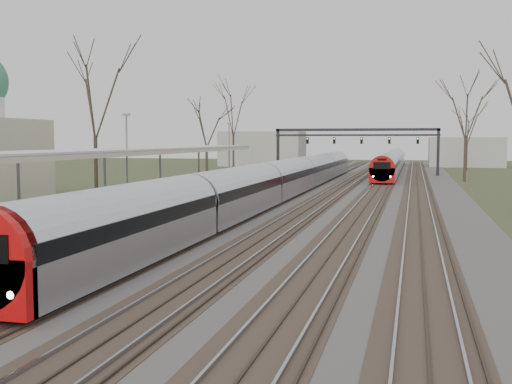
% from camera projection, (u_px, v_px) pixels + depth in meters
% --- Properties ---
extents(track_bed, '(24.00, 160.00, 0.22)m').
position_uv_depth(track_bed, '(323.00, 194.00, 53.87)').
color(track_bed, '#474442').
rests_on(track_bed, ground).
extents(platform, '(3.50, 69.00, 1.00)m').
position_uv_depth(platform, '(132.00, 208.00, 39.13)').
color(platform, '#9E9B93').
rests_on(platform, ground).
extents(canopy, '(4.10, 50.00, 3.11)m').
position_uv_depth(canopy, '(96.00, 153.00, 34.48)').
color(canopy, slate).
rests_on(canopy, platform).
extents(signal_gantry, '(21.00, 0.59, 6.08)m').
position_uv_depth(signal_gantry, '(356.00, 137.00, 82.48)').
color(signal_gantry, black).
rests_on(signal_gantry, ground).
extents(tree_west_far, '(5.50, 5.50, 11.33)m').
position_uv_depth(tree_west_far, '(95.00, 97.00, 50.57)').
color(tree_west_far, '#2D231C').
rests_on(tree_west_far, ground).
extents(train_near, '(2.62, 75.21, 3.05)m').
position_uv_depth(train_near, '(285.00, 179.00, 51.60)').
color(train_near, '#B0B3BB').
rests_on(train_near, ground).
extents(train_far, '(2.62, 60.21, 3.05)m').
position_uv_depth(train_far, '(392.00, 161.00, 92.82)').
color(train_far, '#B0B3BB').
rests_on(train_far, ground).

